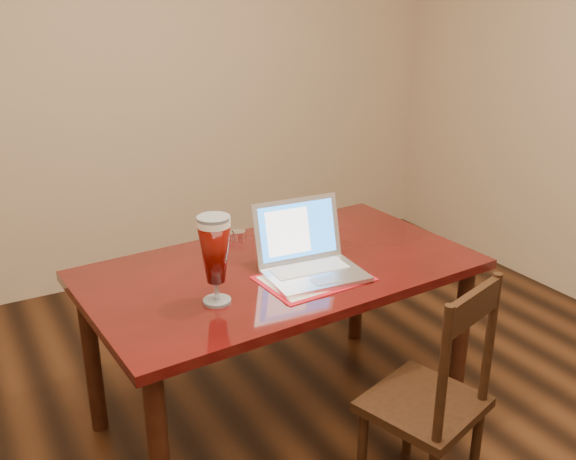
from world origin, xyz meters
TOP-DOWN VIEW (x-y plane):
  - dining_table at (0.17, 0.77)m, footprint 1.57×0.95m
  - dining_chair at (0.41, 0.12)m, footprint 0.46×0.45m

SIDE VIEW (x-z plane):
  - dining_chair at x=0.41m, z-range -0.03..0.85m
  - dining_table at x=0.17m, z-range 0.13..1.16m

